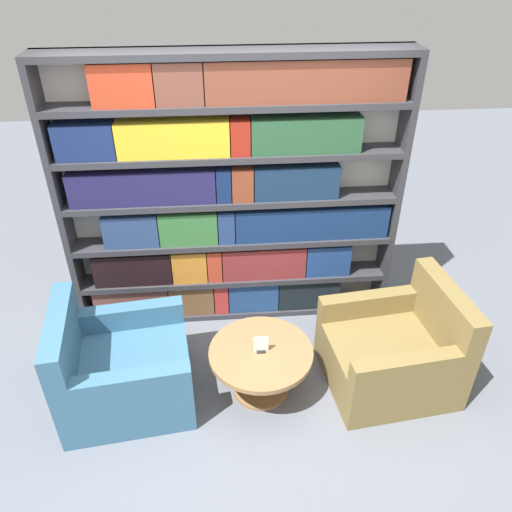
# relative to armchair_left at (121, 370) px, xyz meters

# --- Properties ---
(ground_plane) EXTENTS (14.00, 14.00, 0.00)m
(ground_plane) POSITION_rel_armchair_left_xyz_m (0.90, -0.24, -0.28)
(ground_plane) COLOR slate
(bookshelf) EXTENTS (2.78, 0.30, 2.33)m
(bookshelf) POSITION_rel_armchair_left_xyz_m (0.87, 1.00, 0.87)
(bookshelf) COLOR silver
(bookshelf) RESTS_ON ground_plane
(armchair_left) EXTENTS (1.02, 0.94, 0.85)m
(armchair_left) POSITION_rel_armchair_left_xyz_m (0.00, 0.00, 0.00)
(armchair_left) COLOR #386684
(armchair_left) RESTS_ON ground_plane
(armchair_right) EXTENTS (1.01, 0.94, 0.85)m
(armchair_right) POSITION_rel_armchair_left_xyz_m (2.09, 0.01, 0.00)
(armchair_right) COLOR olive
(armchair_right) RESTS_ON ground_plane
(coffee_table) EXTENTS (0.78, 0.78, 0.42)m
(coffee_table) POSITION_rel_armchair_left_xyz_m (1.05, -0.02, 0.02)
(coffee_table) COLOR olive
(coffee_table) RESTS_ON ground_plane
(table_sign) EXTENTS (0.11, 0.06, 0.13)m
(table_sign) POSITION_rel_armchair_left_xyz_m (1.05, -0.02, 0.19)
(table_sign) COLOR black
(table_sign) RESTS_ON coffee_table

